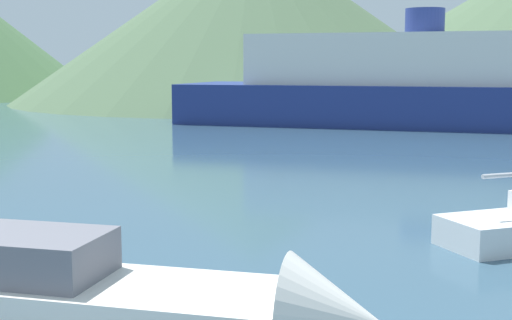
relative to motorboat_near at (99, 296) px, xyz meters
The scene contains 3 objects.
motorboat_near is the anchor object (origin of this frame).
ferry_distant 37.33m from the motorboat_near, 85.13° to the left, with size 30.60×10.86×7.25m.
hill_central 63.10m from the motorboat_near, 103.39° to the left, with size 47.99×47.99×16.61m.
Camera 1 is at (4.84, -4.82, 3.86)m, focal length 50.00 mm.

